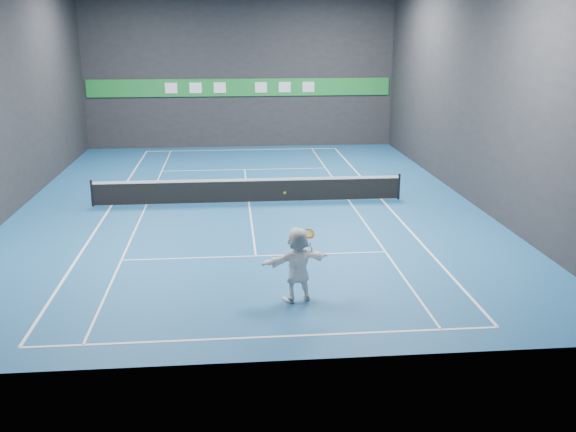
{
  "coord_description": "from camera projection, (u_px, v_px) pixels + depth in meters",
  "views": [
    {
      "loc": [
        -0.74,
        -25.19,
        6.79
      ],
      "look_at": [
        0.93,
        -7.18,
        1.5
      ],
      "focal_mm": 40.0,
      "sensor_mm": 36.0,
      "label": 1
    }
  ],
  "objects": [
    {
      "name": "ground",
      "position": [
        249.0,
        203.0,
        26.05
      ],
      "size": [
        26.0,
        26.0,
        0.0
      ],
      "primitive_type": "plane",
      "color": "navy",
      "rests_on": "ground"
    },
    {
      "name": "wall_back",
      "position": [
        240.0,
        70.0,
        37.21
      ],
      "size": [
        18.0,
        0.1,
        9.0
      ],
      "primitive_type": "cube",
      "color": "black",
      "rests_on": "ground"
    },
    {
      "name": "wall_front",
      "position": [
        268.0,
        152.0,
        12.36
      ],
      "size": [
        18.0,
        0.1,
        9.0
      ],
      "primitive_type": "cube",
      "color": "black",
      "rests_on": "ground"
    },
    {
      "name": "wall_left",
      "position": [
        6.0,
        93.0,
        23.99
      ],
      "size": [
        0.1,
        26.0,
        9.0
      ],
      "primitive_type": "cube",
      "color": "black",
      "rests_on": "ground"
    },
    {
      "name": "wall_right",
      "position": [
        472.0,
        89.0,
        25.58
      ],
      "size": [
        0.1,
        26.0,
        9.0
      ],
      "primitive_type": "cube",
      "color": "black",
      "rests_on": "ground"
    },
    {
      "name": "baseline_near",
      "position": [
        266.0,
        337.0,
        14.69
      ],
      "size": [
        10.98,
        0.08,
        0.01
      ],
      "primitive_type": "cube",
      "color": "white",
      "rests_on": "ground"
    },
    {
      "name": "baseline_far",
      "position": [
        242.0,
        150.0,
        37.41
      ],
      "size": [
        10.98,
        0.08,
        0.01
      ],
      "primitive_type": "cube",
      "color": "white",
      "rests_on": "ground"
    },
    {
      "name": "sideline_doubles_left",
      "position": [
        111.0,
        206.0,
        25.56
      ],
      "size": [
        0.08,
        23.78,
        0.01
      ],
      "primitive_type": "cube",
      "color": "white",
      "rests_on": "ground"
    },
    {
      "name": "sideline_doubles_right",
      "position": [
        381.0,
        199.0,
        26.53
      ],
      "size": [
        0.08,
        23.78,
        0.01
      ],
      "primitive_type": "cube",
      "color": "white",
      "rests_on": "ground"
    },
    {
      "name": "sideline_singles_left",
      "position": [
        146.0,
        205.0,
        25.68
      ],
      "size": [
        0.06,
        23.78,
        0.01
      ],
      "primitive_type": "cube",
      "color": "white",
      "rests_on": "ground"
    },
    {
      "name": "sideline_singles_right",
      "position": [
        349.0,
        200.0,
        26.41
      ],
      "size": [
        0.06,
        23.78,
        0.01
      ],
      "primitive_type": "cube",
      "color": "white",
      "rests_on": "ground"
    },
    {
      "name": "service_line_near",
      "position": [
        256.0,
        256.0,
        19.93
      ],
      "size": [
        8.23,
        0.06,
        0.01
      ],
      "primitive_type": "cube",
      "color": "white",
      "rests_on": "ground"
    },
    {
      "name": "service_line_far",
      "position": [
        245.0,
        170.0,
        32.17
      ],
      "size": [
        8.23,
        0.06,
        0.01
      ],
      "primitive_type": "cube",
      "color": "white",
      "rests_on": "ground"
    },
    {
      "name": "center_service_line",
      "position": [
        249.0,
        203.0,
        26.05
      ],
      "size": [
        0.06,
        12.8,
        0.01
      ],
      "primitive_type": "cube",
      "color": "white",
      "rests_on": "ground"
    },
    {
      "name": "player",
      "position": [
        298.0,
        264.0,
        16.43
      ],
      "size": [
        1.93,
        1.11,
        1.98
      ],
      "primitive_type": "imported",
      "rotation": [
        0.0,
        0.0,
        3.45
      ],
      "color": "white",
      "rests_on": "ground"
    },
    {
      "name": "tennis_ball",
      "position": [
        285.0,
        193.0,
        16.03
      ],
      "size": [
        0.07,
        0.07,
        0.07
      ],
      "primitive_type": "sphere",
      "color": "yellow",
      "rests_on": "player"
    },
    {
      "name": "tennis_net",
      "position": [
        249.0,
        190.0,
        25.9
      ],
      "size": [
        12.5,
        0.1,
        1.07
      ],
      "color": "black",
      "rests_on": "ground"
    },
    {
      "name": "sponsor_banner",
      "position": [
        240.0,
        87.0,
        37.43
      ],
      "size": [
        17.64,
        0.11,
        1.0
      ],
      "color": "#1C8030",
      "rests_on": "wall_back"
    },
    {
      "name": "tennis_racket",
      "position": [
        309.0,
        236.0,
        16.3
      ],
      "size": [
        0.38,
        0.33,
        0.7
      ],
      "color": "red",
      "rests_on": "player"
    }
  ]
}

